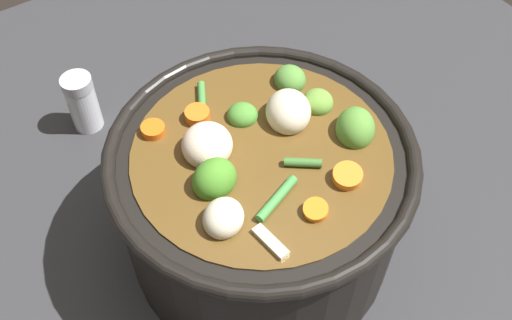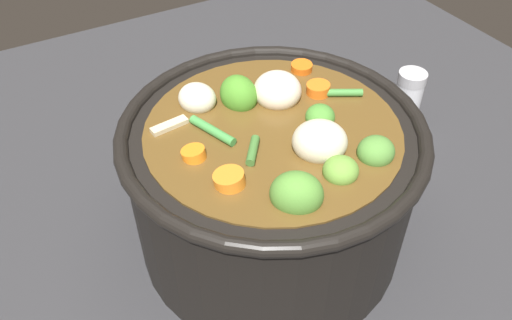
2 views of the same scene
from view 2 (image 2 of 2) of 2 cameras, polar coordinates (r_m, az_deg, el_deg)
The scene contains 3 objects.
ground_plane at distance 0.58m, azimuth 1.51°, elevation -7.97°, with size 1.10×1.10×0.00m, color #2D2D30.
cooking_pot at distance 0.52m, azimuth 1.69°, elevation -2.30°, with size 0.29×0.29×0.18m.
salt_shaker at distance 0.73m, azimuth 16.14°, elevation 6.51°, with size 0.04×0.04×0.08m.
Camera 2 is at (-0.20, -0.32, 0.45)m, focal length 36.88 mm.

